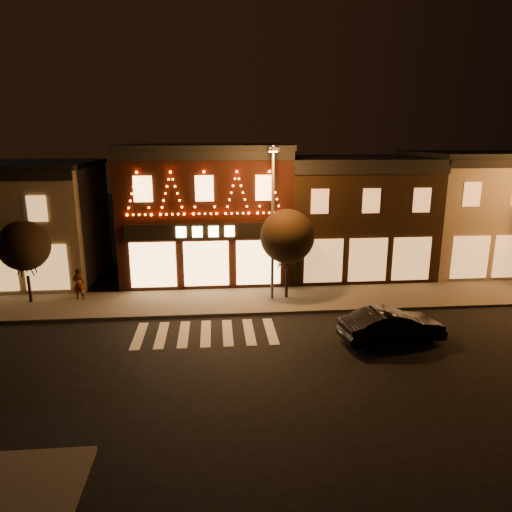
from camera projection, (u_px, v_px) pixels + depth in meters
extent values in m
plane|color=black|center=(204.00, 377.00, 17.54)|extent=(120.00, 120.00, 0.00)
cube|color=#47423D|center=(244.00, 301.00, 25.41)|extent=(44.00, 4.00, 0.15)
cube|color=black|center=(206.00, 213.00, 30.05)|extent=(10.00, 8.00, 8.00)
cube|color=black|center=(204.00, 147.00, 29.02)|extent=(10.20, 8.20, 0.30)
cube|color=black|center=(203.00, 156.00, 25.22)|extent=(10.00, 0.25, 0.50)
cube|color=black|center=(205.00, 231.00, 26.20)|extent=(9.00, 0.15, 0.90)
cube|color=#FFD87F|center=(205.00, 232.00, 26.10)|extent=(3.40, 0.08, 0.60)
cube|color=black|center=(350.00, 217.00, 30.99)|extent=(9.00, 8.00, 7.20)
cube|color=black|center=(353.00, 159.00, 30.06)|extent=(9.20, 8.20, 0.30)
cube|color=black|center=(373.00, 170.00, 26.25)|extent=(9.00, 0.25, 0.50)
cube|color=brown|center=(479.00, 213.00, 31.74)|extent=(9.00, 8.00, 7.50)
cube|color=black|center=(486.00, 154.00, 30.77)|extent=(9.20, 8.20, 0.30)
cylinder|color=#59595E|center=(273.00, 224.00, 24.77)|extent=(0.16, 0.16, 8.19)
cylinder|color=#59595E|center=(273.00, 148.00, 22.99)|extent=(0.31, 1.64, 0.10)
cube|color=#59595E|center=(273.00, 149.00, 22.21)|extent=(0.54, 0.35, 0.18)
cube|color=orange|center=(273.00, 152.00, 22.24)|extent=(0.41, 0.25, 0.05)
cylinder|color=black|center=(29.00, 289.00, 24.88)|extent=(0.17, 0.17, 1.44)
sphere|color=black|center=(24.00, 246.00, 24.29)|extent=(2.64, 2.64, 2.64)
cylinder|color=black|center=(286.00, 283.00, 25.63)|extent=(0.17, 0.17, 1.60)
sphere|color=black|center=(287.00, 236.00, 24.98)|extent=(2.93, 2.93, 2.93)
imported|color=black|center=(392.00, 326.00, 20.29)|extent=(4.73, 2.23, 1.50)
imported|color=gray|center=(79.00, 284.00, 25.32)|extent=(0.63, 0.43, 1.71)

